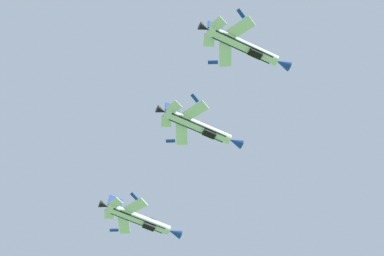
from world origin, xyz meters
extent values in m
cylinder|color=white|center=(-51.67, 60.23, 105.02)|extent=(7.50, 11.23, 1.70)
cube|color=black|center=(-51.72, 60.26, 104.56)|extent=(6.35, 9.46, 0.58)
cone|color=#1938A8|center=(-48.08, 66.42, 105.02)|extent=(2.56, 2.86, 1.56)
cone|color=black|center=(-55.05, 54.40, 105.02)|extent=(1.98, 2.07, 1.36)
ellipsoid|color=#192333|center=(-50.27, 62.47, 105.65)|extent=(2.67, 3.39, 1.23)
cube|color=black|center=(-50.67, 62.15, 104.22)|extent=(2.14, 2.50, 0.97)
cube|color=white|center=(-54.78, 60.05, 105.27)|extent=(3.83, 4.56, 0.74)
cube|color=#1938A8|center=(-57.14, 60.13, 105.54)|extent=(1.66, 1.34, 0.31)
cube|color=white|center=(-50.30, 57.45, 104.60)|extent=(4.26, 2.06, 0.74)
cube|color=#1938A8|center=(-49.06, 55.44, 104.33)|extent=(0.65, 1.62, 0.31)
cube|color=white|center=(-55.53, 56.58, 105.22)|extent=(2.69, 2.78, 0.44)
cube|color=white|center=(-52.92, 55.06, 104.83)|extent=(2.42, 1.99, 0.44)
cube|color=#1938A8|center=(-53.87, 55.97, 106.82)|extent=(1.77, 2.52, 2.60)
cylinder|color=white|center=(-32.58, 50.73, 106.16)|extent=(7.50, 11.23, 1.70)
cube|color=black|center=(-32.60, 50.75, 105.69)|extent=(6.33, 9.45, 0.47)
cone|color=#1938A8|center=(-28.99, 56.92, 106.16)|extent=(2.56, 2.86, 1.56)
cone|color=black|center=(-35.97, 44.90, 106.16)|extent=(1.98, 2.07, 1.36)
ellipsoid|color=#192333|center=(-31.23, 53.00, 106.79)|extent=(2.60, 3.35, 1.15)
cube|color=black|center=(-31.53, 52.62, 105.35)|extent=(2.09, 2.47, 0.89)
cube|color=white|center=(-35.70, 50.56, 106.20)|extent=(3.83, 4.57, 0.40)
cube|color=#1938A8|center=(-38.07, 50.65, 106.30)|extent=(1.66, 1.33, 0.27)
cube|color=white|center=(-31.19, 47.94, 105.95)|extent=(4.27, 2.06, 0.40)
cube|color=#1938A8|center=(-29.94, 45.92, 105.84)|extent=(0.63, 1.62, 0.27)
cube|color=white|center=(-36.46, 47.09, 106.23)|extent=(2.70, 2.78, 0.27)
cube|color=white|center=(-33.82, 45.56, 106.08)|extent=(2.42, 2.00, 0.27)
cube|color=#1938A8|center=(-34.91, 46.54, 107.97)|extent=(1.59, 2.41, 2.61)
cylinder|color=white|center=(-18.36, 42.08, 105.08)|extent=(7.50, 11.23, 1.70)
cube|color=black|center=(-18.39, 42.09, 104.62)|extent=(6.33, 9.46, 0.50)
cone|color=#1938A8|center=(-14.77, 48.26, 105.08)|extent=(2.56, 2.86, 1.56)
cone|color=black|center=(-21.75, 36.24, 105.08)|extent=(1.98, 2.07, 1.36)
ellipsoid|color=#192333|center=(-17.00, 44.34, 105.72)|extent=(2.62, 3.36, 1.18)
cube|color=black|center=(-17.33, 43.97, 104.28)|extent=(2.11, 2.48, 0.92)
cube|color=white|center=(-21.48, 41.90, 105.18)|extent=(3.83, 4.57, 0.50)
cube|color=#1938A8|center=(-23.85, 41.99, 105.33)|extent=(1.66, 1.33, 0.28)
cube|color=white|center=(-16.98, 39.29, 104.81)|extent=(4.27, 2.06, 0.50)
cube|color=#1938A8|center=(-15.73, 37.27, 104.66)|extent=(0.63, 1.62, 0.28)
cube|color=white|center=(-22.24, 38.43, 105.19)|extent=(2.70, 2.78, 0.32)
cube|color=white|center=(-19.61, 36.90, 104.97)|extent=(2.42, 2.00, 0.32)
cube|color=#1938A8|center=(-20.66, 37.86, 106.89)|extent=(1.64, 2.44, 2.61)
camera|label=1|loc=(-0.13, 0.69, 1.64)|focal=67.10mm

